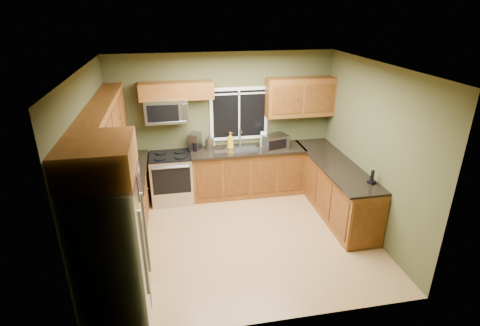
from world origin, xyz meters
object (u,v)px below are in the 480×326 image
object	(u,v)px
soap_bottle_c	(212,143)
refrigerator	(112,250)
coffee_maker	(195,142)
cordless_phone	(372,179)
kettle	(210,143)
paper_towel_roll	(264,139)
range	(172,178)
toaster_oven	(275,142)
microwave	(166,110)
soap_bottle_a	(230,140)

from	to	relation	value
soap_bottle_c	refrigerator	bearing A→B (deg)	-116.40
coffee_maker	cordless_phone	distance (m)	3.22
kettle	paper_towel_roll	size ratio (longest dim) A/B	0.88
range	toaster_oven	size ratio (longest dim) A/B	1.86
microwave	toaster_oven	distance (m)	2.09
microwave	coffee_maker	distance (m)	0.80
refrigerator	coffee_maker	distance (m)	3.17
range	soap_bottle_a	distance (m)	1.31
kettle	paper_towel_roll	world-z (taller)	paper_towel_roll
range	toaster_oven	world-z (taller)	toaster_oven
toaster_oven	kettle	bearing A→B (deg)	171.94
soap_bottle_a	cordless_phone	world-z (taller)	soap_bottle_a
soap_bottle_a	cordless_phone	distance (m)	2.67
range	microwave	bearing A→B (deg)	90.02
cordless_phone	range	bearing A→B (deg)	149.45
soap_bottle_a	refrigerator	bearing A→B (deg)	-122.61
coffee_maker	cordless_phone	bearing A→B (deg)	-37.50
refrigerator	range	distance (m)	2.89
range	kettle	xyz separation A→B (m)	(0.75, 0.11, 0.60)
toaster_oven	paper_towel_roll	bearing A→B (deg)	146.83
range	refrigerator	bearing A→B (deg)	-103.97
coffee_maker	microwave	bearing A→B (deg)	-176.12
range	microwave	world-z (taller)	microwave
range	soap_bottle_a	world-z (taller)	soap_bottle_a
microwave	cordless_phone	bearing A→B (deg)	-32.42
microwave	paper_towel_roll	world-z (taller)	microwave
toaster_oven	refrigerator	bearing A→B (deg)	-134.57
coffee_maker	paper_towel_roll	size ratio (longest dim) A/B	0.96
range	paper_towel_roll	bearing A→B (deg)	2.25
coffee_maker	paper_towel_roll	distance (m)	1.31
kettle	cordless_phone	xyz separation A→B (m)	(2.28, -1.90, -0.07)
toaster_oven	coffee_maker	size ratio (longest dim) A/B	1.61
refrigerator	range	xyz separation A→B (m)	(0.69, 2.77, -0.43)
kettle	soap_bottle_c	world-z (taller)	kettle
soap_bottle_a	cordless_phone	size ratio (longest dim) A/B	1.50
soap_bottle_c	cordless_phone	xyz separation A→B (m)	(2.23, -2.02, -0.02)
refrigerator	soap_bottle_c	size ratio (longest dim) A/B	10.32
cordless_phone	soap_bottle_a	bearing A→B (deg)	135.05
cordless_phone	kettle	bearing A→B (deg)	140.14
paper_towel_roll	range	bearing A→B (deg)	-177.75
refrigerator	soap_bottle_c	distance (m)	3.35
soap_bottle_a	cordless_phone	bearing A→B (deg)	-44.95
refrigerator	soap_bottle_a	xyz separation A→B (m)	(1.83, 2.86, 0.20)
toaster_oven	soap_bottle_c	size ratio (longest dim) A/B	2.89
range	coffee_maker	size ratio (longest dim) A/B	2.99
microwave	paper_towel_roll	size ratio (longest dim) A/B	2.33
kettle	soap_bottle_c	size ratio (longest dim) A/B	1.65
range	cordless_phone	xyz separation A→B (m)	(3.03, -1.79, 0.54)
range	toaster_oven	xyz separation A→B (m)	(1.98, -0.06, 0.61)
microwave	soap_bottle_c	distance (m)	1.07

